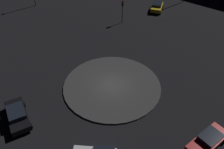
% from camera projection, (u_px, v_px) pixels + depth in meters
% --- Properties ---
extents(ground_plane, '(118.54, 118.54, 0.00)m').
position_uv_depth(ground_plane, '(112.00, 86.00, 28.03)').
color(ground_plane, black).
extents(roundabout_island, '(11.74, 11.74, 0.18)m').
position_uv_depth(roundabout_island, '(112.00, 86.00, 27.97)').
color(roundabout_island, '#383838').
rests_on(roundabout_island, ground_plane).
extents(car_black, '(4.86, 3.99, 1.40)m').
position_uv_depth(car_black, '(17.00, 115.00, 23.60)').
color(car_black, black).
rests_on(car_black, ground_plane).
extents(car_yellow, '(2.82, 4.35, 1.43)m').
position_uv_depth(car_yellow, '(157.00, 7.00, 44.18)').
color(car_yellow, gold).
rests_on(car_yellow, ground_plane).
extents(car_red, '(3.31, 4.82, 1.38)m').
position_uv_depth(car_red, '(208.00, 141.00, 21.27)').
color(car_red, red).
rests_on(car_red, ground_plane).
extents(traffic_light_northwest, '(0.36, 0.39, 3.95)m').
position_uv_depth(traffic_light_northwest, '(122.00, 7.00, 38.97)').
color(traffic_light_northwest, '#2D2D2D').
rests_on(traffic_light_northwest, ground_plane).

